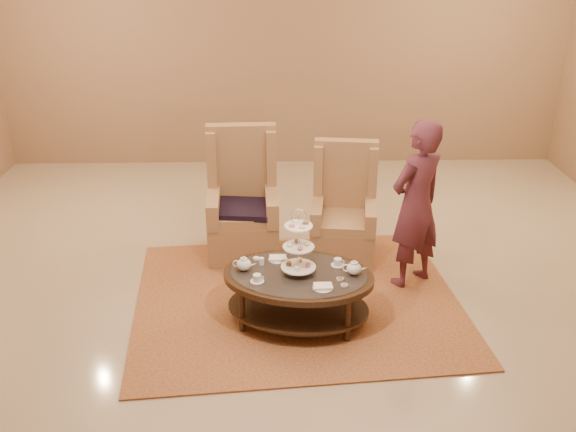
{
  "coord_description": "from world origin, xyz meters",
  "views": [
    {
      "loc": [
        -0.17,
        -5.12,
        3.22
      ],
      "look_at": [
        -0.03,
        0.2,
        0.82
      ],
      "focal_mm": 40.0,
      "sensor_mm": 36.0,
      "label": 1
    }
  ],
  "objects_px": {
    "armchair_right": "(344,219)",
    "person": "(416,205)",
    "tea_table": "(298,283)",
    "armchair_left": "(243,211)"
  },
  "relations": [
    {
      "from": "armchair_right",
      "to": "person",
      "type": "distance_m",
      "value": 0.96
    },
    {
      "from": "tea_table",
      "to": "armchair_left",
      "type": "relative_size",
      "value": 1.08
    },
    {
      "from": "armchair_left",
      "to": "armchair_right",
      "type": "xyz_separation_m",
      "value": [
        1.06,
        -0.13,
        -0.05
      ]
    },
    {
      "from": "tea_table",
      "to": "armchair_right",
      "type": "relative_size",
      "value": 1.19
    },
    {
      "from": "tea_table",
      "to": "armchair_right",
      "type": "bearing_deg",
      "value": 78.06
    },
    {
      "from": "tea_table",
      "to": "person",
      "type": "distance_m",
      "value": 1.39
    },
    {
      "from": "armchair_right",
      "to": "person",
      "type": "height_order",
      "value": "person"
    },
    {
      "from": "armchair_left",
      "to": "tea_table",
      "type": "bearing_deg",
      "value": -71.57
    },
    {
      "from": "tea_table",
      "to": "person",
      "type": "xyz_separation_m",
      "value": [
        1.13,
        0.67,
        0.43
      ]
    },
    {
      "from": "armchair_left",
      "to": "armchair_right",
      "type": "relative_size",
      "value": 1.11
    }
  ]
}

